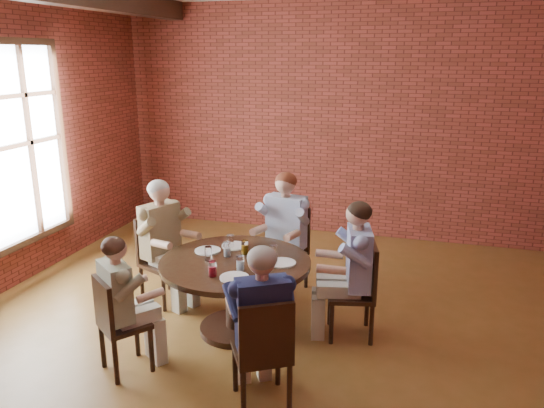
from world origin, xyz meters
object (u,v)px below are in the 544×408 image
(chair_a, at_px, (360,286))
(chair_b, at_px, (287,246))
(diner_c, at_px, (164,242))
(smartphone, at_px, (243,280))
(chair_e, at_px, (264,350))
(diner_a, at_px, (352,270))
(diner_b, at_px, (284,234))
(chair_c, at_px, (160,255))
(diner_d, at_px, (123,305))
(chair_d, at_px, (116,322))
(dining_table, at_px, (236,282))
(diner_e, at_px, (261,326))

(chair_a, distance_m, chair_b, 1.28)
(diner_c, xyz_separation_m, smartphone, (1.21, -0.84, 0.07))
(chair_b, height_order, chair_e, chair_b)
(diner_a, height_order, diner_b, diner_b)
(diner_c, bearing_deg, smartphone, -101.26)
(chair_c, height_order, diner_d, diner_d)
(diner_c, bearing_deg, diner_a, -71.41)
(chair_a, distance_m, chair_d, 2.25)
(dining_table, xyz_separation_m, chair_d, (-0.72, -0.95, -0.05))
(diner_a, relative_size, diner_c, 0.99)
(chair_a, relative_size, diner_e, 0.72)
(diner_e, bearing_deg, diner_a, -142.77)
(diner_d, height_order, diner_e, diner_e)
(chair_a, height_order, diner_c, diner_c)
(chair_c, bearing_deg, diner_c, -90.00)
(chair_d, relative_size, diner_d, 0.72)
(diner_b, xyz_separation_m, diner_c, (-1.18, -0.61, -0.01))
(chair_e, bearing_deg, diner_e, -90.00)
(chair_b, bearing_deg, dining_table, -90.00)
(chair_a, xyz_separation_m, smartphone, (-0.94, -0.68, 0.24))
(diner_a, xyz_separation_m, diner_d, (-1.76, -1.14, -0.06))
(chair_d, distance_m, smartphone, 1.12)
(diner_a, xyz_separation_m, smartphone, (-0.86, -0.66, 0.08))
(chair_d, xyz_separation_m, smartphone, (0.95, 0.54, 0.27))
(diner_a, height_order, chair_c, diner_a)
(dining_table, distance_m, chair_d, 1.19)
(chair_a, relative_size, diner_a, 0.70)
(diner_d, xyz_separation_m, smartphone, (0.91, 0.48, 0.14))
(diner_b, relative_size, chair_c, 1.46)
(diner_b, bearing_deg, diner_e, -68.54)
(chair_b, bearing_deg, diner_e, -69.46)
(chair_d, bearing_deg, chair_c, -39.25)
(chair_d, relative_size, smartphone, 6.19)
(smartphone, bearing_deg, chair_e, -61.23)
(diner_a, bearing_deg, diner_b, -144.53)
(diner_a, distance_m, chair_c, 2.16)
(chair_e, height_order, diner_e, diner_e)
(chair_d, bearing_deg, dining_table, -90.00)
(chair_e, bearing_deg, chair_d, -34.63)
(diner_e, bearing_deg, chair_d, -31.61)
(chair_b, relative_size, chair_d, 1.10)
(chair_e, relative_size, smartphone, 6.53)
(chair_a, bearing_deg, chair_c, -107.90)
(dining_table, xyz_separation_m, diner_a, (1.08, 0.25, 0.15))
(dining_table, height_order, smartphone, smartphone)
(chair_c, bearing_deg, chair_a, -71.46)
(diner_b, bearing_deg, smartphone, -77.92)
(chair_c, distance_m, chair_e, 2.26)
(chair_b, bearing_deg, chair_e, -68.71)
(diner_e, bearing_deg, chair_e, 90.00)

